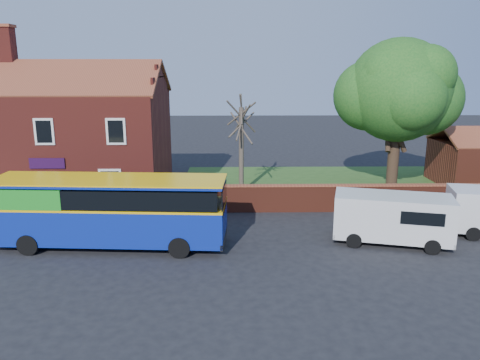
{
  "coord_description": "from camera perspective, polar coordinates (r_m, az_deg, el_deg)",
  "views": [
    {
      "loc": [
        3.53,
        -18.69,
        8.21
      ],
      "look_at": [
        3.92,
        5.0,
        2.38
      ],
      "focal_mm": 35.0,
      "sensor_mm": 36.0,
      "label": 1
    }
  ],
  "objects": [
    {
      "name": "bare_tree",
      "position": [
        30.18,
        0.17,
        4.17
      ],
      "size": [
        2.3,
        2.74,
        6.14
      ],
      "color": "#4C4238",
      "rests_on": "ground"
    },
    {
      "name": "bus",
      "position": [
        22.39,
        -16.4,
        -3.31
      ],
      "size": [
        10.75,
        3.34,
        3.23
      ],
      "rotation": [
        0.0,
        0.0,
        -0.06
      ],
      "color": "#0E259A",
      "rests_on": "ground"
    },
    {
      "name": "pavement",
      "position": [
        27.83,
        -23.19,
        -4.36
      ],
      "size": [
        18.0,
        3.5,
        0.12
      ],
      "primitive_type": "cube",
      "color": "gray",
      "rests_on": "ground"
    },
    {
      "name": "kerb",
      "position": [
        26.3,
        -24.6,
        -5.51
      ],
      "size": [
        18.0,
        0.15,
        0.14
      ],
      "primitive_type": "cube",
      "color": "slate",
      "rests_on": "ground"
    },
    {
      "name": "shop_building",
      "position": [
        32.33,
        -20.04,
        4.46
      ],
      "size": [
        12.3,
        8.13,
        10.5
      ],
      "color": "maroon",
      "rests_on": "ground"
    },
    {
      "name": "grass_strip",
      "position": [
        34.07,
        15.23,
        -0.58
      ],
      "size": [
        26.0,
        12.0,
        0.04
      ],
      "primitive_type": "cube",
      "color": "#426B28",
      "rests_on": "ground"
    },
    {
      "name": "boundary_wall",
      "position": [
        28.36,
        18.62,
        -2.04
      ],
      "size": [
        22.0,
        0.38,
        1.6
      ],
      "color": "maroon",
      "rests_on": "ground"
    },
    {
      "name": "large_tree",
      "position": [
        31.44,
        18.78,
        9.95
      ],
      "size": [
        8.12,
        6.42,
        9.9
      ],
      "color": "black",
      "rests_on": "ground"
    },
    {
      "name": "ground",
      "position": [
        20.71,
        -10.83,
        -9.79
      ],
      "size": [
        120.0,
        120.0,
        0.0
      ],
      "primitive_type": "plane",
      "color": "black",
      "rests_on": "ground"
    },
    {
      "name": "van_near",
      "position": [
        23.08,
        18.13,
        -4.28
      ],
      "size": [
        5.68,
        3.38,
        2.34
      ],
      "rotation": [
        0.0,
        0.0,
        -0.25
      ],
      "color": "silver",
      "rests_on": "ground"
    }
  ]
}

